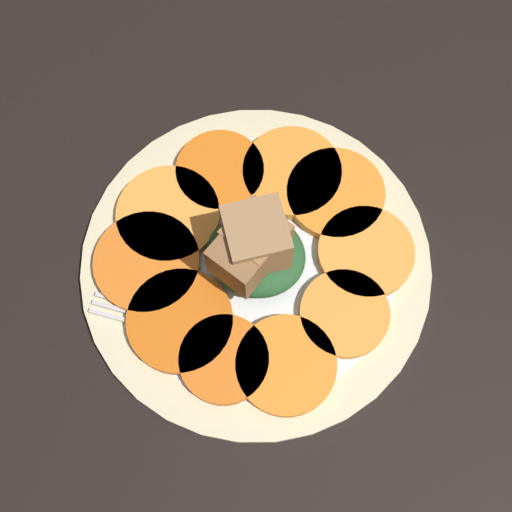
% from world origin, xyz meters
% --- Properties ---
extents(table_slab, '(1.20, 1.20, 0.02)m').
position_xyz_m(table_slab, '(0.00, 0.00, 0.01)').
color(table_slab, black).
rests_on(table_slab, ground).
extents(plate, '(0.28, 0.28, 0.01)m').
position_xyz_m(plate, '(0.00, 0.00, 0.03)').
color(plate, beige).
rests_on(plate, table_slab).
extents(carrot_slice_0, '(0.08, 0.08, 0.01)m').
position_xyz_m(carrot_slice_0, '(0.01, 0.08, 0.04)').
color(carrot_slice_0, orange).
rests_on(carrot_slice_0, plate).
extents(carrot_slice_1, '(0.07, 0.07, 0.01)m').
position_xyz_m(carrot_slice_1, '(-0.05, 0.06, 0.04)').
color(carrot_slice_1, orange).
rests_on(carrot_slice_1, plate).
extents(carrot_slice_2, '(0.08, 0.08, 0.01)m').
position_xyz_m(carrot_slice_2, '(-0.08, 0.02, 0.04)').
color(carrot_slice_2, orange).
rests_on(carrot_slice_2, plate).
extents(carrot_slice_3, '(0.08, 0.08, 0.01)m').
position_xyz_m(carrot_slice_3, '(-0.08, -0.03, 0.04)').
color(carrot_slice_3, orange).
rests_on(carrot_slice_3, plate).
extents(carrot_slice_4, '(0.08, 0.08, 0.01)m').
position_xyz_m(carrot_slice_4, '(-0.04, -0.06, 0.04)').
color(carrot_slice_4, '#D66114').
rests_on(carrot_slice_4, plate).
extents(carrot_slice_5, '(0.07, 0.07, 0.01)m').
position_xyz_m(carrot_slice_5, '(0.00, -0.08, 0.04)').
color(carrot_slice_5, orange).
rests_on(carrot_slice_5, plate).
extents(carrot_slice_6, '(0.07, 0.07, 0.01)m').
position_xyz_m(carrot_slice_6, '(0.04, -0.07, 0.04)').
color(carrot_slice_6, orange).
rests_on(carrot_slice_6, plate).
extents(carrot_slice_7, '(0.07, 0.07, 0.01)m').
position_xyz_m(carrot_slice_7, '(0.08, -0.02, 0.04)').
color(carrot_slice_7, orange).
rests_on(carrot_slice_7, plate).
extents(carrot_slice_8, '(0.08, 0.08, 0.01)m').
position_xyz_m(carrot_slice_8, '(0.08, 0.03, 0.04)').
color(carrot_slice_8, orange).
rests_on(carrot_slice_8, plate).
extents(carrot_slice_9, '(0.08, 0.08, 0.01)m').
position_xyz_m(carrot_slice_9, '(0.05, 0.07, 0.04)').
color(carrot_slice_9, orange).
rests_on(carrot_slice_9, plate).
extents(center_pile, '(0.08, 0.07, 0.07)m').
position_xyz_m(center_pile, '(-0.00, -0.00, 0.06)').
color(center_pile, '#235128').
rests_on(center_pile, plate).
extents(fork, '(0.19, 0.02, 0.00)m').
position_xyz_m(fork, '(-0.02, -0.06, 0.03)').
color(fork, silver).
rests_on(fork, plate).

